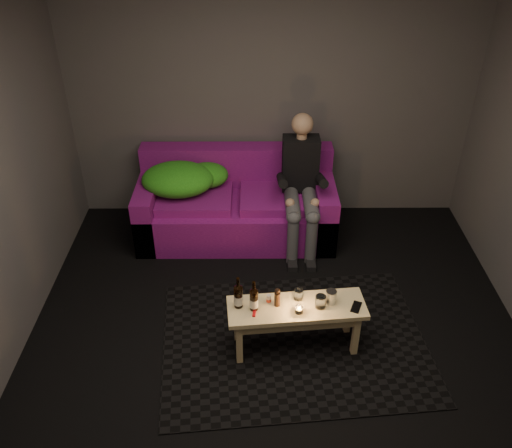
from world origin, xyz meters
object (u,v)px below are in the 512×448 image
(person, at_px, (301,182))
(coffee_table, at_px, (296,313))
(steel_cup, at_px, (331,297))
(beer_bottle_a, at_px, (238,296))
(beer_bottle_b, at_px, (254,299))
(sofa, at_px, (237,206))

(person, distance_m, coffee_table, 1.50)
(coffee_table, xyz_separation_m, steel_cup, (0.26, 0.04, 0.13))
(beer_bottle_a, height_order, steel_cup, beer_bottle_a)
(coffee_table, distance_m, beer_bottle_a, 0.47)
(steel_cup, bearing_deg, beer_bottle_a, -176.94)
(coffee_table, height_order, beer_bottle_b, beer_bottle_b)
(coffee_table, bearing_deg, sofa, 107.03)
(coffee_table, height_order, beer_bottle_a, beer_bottle_a)
(coffee_table, bearing_deg, beer_bottle_b, -174.81)
(sofa, relative_size, beer_bottle_b, 7.44)
(beer_bottle_a, bearing_deg, sofa, 92.02)
(beer_bottle_b, bearing_deg, person, 73.09)
(coffee_table, relative_size, beer_bottle_b, 4.12)
(person, relative_size, beer_bottle_b, 4.97)
(person, height_order, beer_bottle_b, person)
(beer_bottle_a, bearing_deg, person, 68.74)
(coffee_table, distance_m, steel_cup, 0.29)
(sofa, height_order, coffee_table, sofa)
(person, xyz_separation_m, coffee_table, (-0.13, -1.46, -0.32))
(coffee_table, bearing_deg, steel_cup, 8.45)
(beer_bottle_b, bearing_deg, coffee_table, 5.19)
(steel_cup, bearing_deg, beer_bottle_b, -173.36)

